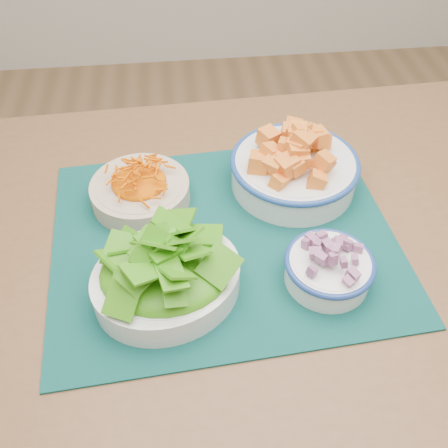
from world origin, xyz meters
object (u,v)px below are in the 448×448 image
table (275,264)px  squash_bowl (295,163)px  placemat (224,237)px  lettuce_bowl (166,271)px  carrot_bowl (140,187)px  onion_bowl (329,265)px

table → squash_bowl: 0.19m
placemat → squash_bowl: bearing=36.4°
squash_bowl → lettuce_bowl: size_ratio=1.07×
table → squash_bowl: bearing=65.0°
table → lettuce_bowl: bearing=-151.6°
table → carrot_bowl: (-0.23, 0.09, 0.13)m
placemat → onion_bowl: (0.15, -0.11, 0.04)m
lettuce_bowl → carrot_bowl: bearing=81.0°
carrot_bowl → lettuce_bowl: size_ratio=0.71×
carrot_bowl → placemat: bearing=-37.4°
table → squash_bowl: size_ratio=4.34×
placemat → lettuce_bowl: (-0.10, -0.10, 0.05)m
table → carrot_bowl: 0.28m
table → carrot_bowl: size_ratio=6.55×
placemat → lettuce_bowl: size_ratio=2.06×
placemat → squash_bowl: (0.14, 0.12, 0.05)m
lettuce_bowl → placemat: bearing=26.9°
squash_bowl → placemat: bearing=-140.1°
carrot_bowl → squash_bowl: 0.28m
placemat → lettuce_bowl: 0.15m
squash_bowl → carrot_bowl: bearing=-177.3°
table → onion_bowl: (0.05, -0.12, 0.13)m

